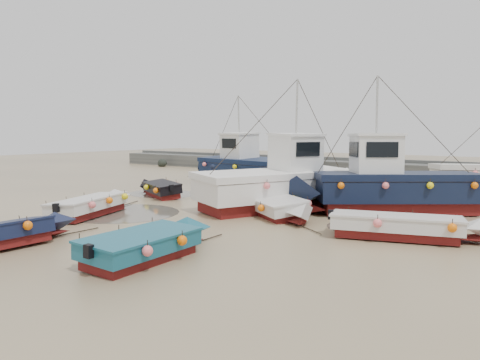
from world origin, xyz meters
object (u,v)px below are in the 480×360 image
object	(u,v)px
dinghy_2	(150,241)
cabin_boat_2	(383,184)
cabin_boat_1	(287,181)
cabin_boat_0	(245,166)
dinghy_1	(6,231)
dinghy_0	(94,203)
dinghy_5	(279,205)
person	(212,189)
dinghy_3	(407,224)
dinghy_4	(161,187)

from	to	relation	value
dinghy_2	cabin_boat_2	distance (m)	12.10
cabin_boat_1	cabin_boat_2	xyz separation A→B (m)	(4.29, 1.38, 0.02)
cabin_boat_0	cabin_boat_2	bearing A→B (deg)	-106.32
cabin_boat_1	dinghy_1	bearing A→B (deg)	-82.14
dinghy_0	dinghy_5	world-z (taller)	same
cabin_boat_1	person	world-z (taller)	cabin_boat_1
dinghy_3	cabin_boat_1	distance (m)	7.65
dinghy_2	cabin_boat_0	distance (m)	19.93
dinghy_3	cabin_boat_1	xyz separation A→B (m)	(-6.84, 3.35, 0.77)
dinghy_5	cabin_boat_2	bearing A→B (deg)	174.50
dinghy_5	cabin_boat_2	size ratio (longest dim) A/B	0.58
dinghy_5	dinghy_1	bearing A→B (deg)	9.23
dinghy_2	dinghy_4	distance (m)	13.44
person	cabin_boat_2	bearing A→B (deg)	128.13
dinghy_3	cabin_boat_2	distance (m)	5.43
dinghy_1	cabin_boat_0	bearing A→B (deg)	102.81
dinghy_0	person	distance (m)	10.51
dinghy_5	cabin_boat_0	xyz separation A→B (m)	(-8.93, 9.77, 0.75)
dinghy_4	cabin_boat_0	distance (m)	8.12
cabin_boat_0	cabin_boat_2	size ratio (longest dim) A/B	1.25
dinghy_3	dinghy_5	xyz separation A→B (m)	(-5.71, 0.82, 0.02)
person	dinghy_4	bearing A→B (deg)	44.60
cabin_boat_0	cabin_boat_1	world-z (taller)	same
dinghy_5	cabin_boat_2	xyz separation A→B (m)	(3.16, 3.90, 0.78)
dinghy_1	dinghy_2	bearing A→B (deg)	20.91
dinghy_2	person	size ratio (longest dim) A/B	3.69
dinghy_0	cabin_boat_2	size ratio (longest dim) A/B	0.69
dinghy_1	dinghy_4	distance (m)	12.32
dinghy_1	cabin_boat_1	size ratio (longest dim) A/B	0.53
dinghy_4	cabin_boat_1	bearing A→B (deg)	-58.71
dinghy_5	dinghy_4	bearing A→B (deg)	-67.01
cabin_boat_1	dinghy_4	bearing A→B (deg)	-151.29
cabin_boat_1	dinghy_5	bearing A→B (deg)	-43.17
cabin_boat_1	cabin_boat_2	world-z (taller)	same
cabin_boat_1	dinghy_2	bearing A→B (deg)	-59.07
dinghy_3	cabin_boat_2	xyz separation A→B (m)	(-2.55, 4.73, 0.79)
dinghy_1	person	bearing A→B (deg)	105.47
person	dinghy_0	bearing A→B (deg)	57.52
dinghy_4	cabin_boat_0	bearing A→B (deg)	24.07
dinghy_5	cabin_boat_1	world-z (taller)	cabin_boat_1
cabin_boat_0	cabin_boat_1	distance (m)	10.64
dinghy_0	cabin_boat_2	world-z (taller)	cabin_boat_2
dinghy_5	person	size ratio (longest dim) A/B	3.29
dinghy_4	cabin_boat_0	world-z (taller)	cabin_boat_0
dinghy_0	dinghy_3	distance (m)	13.30
dinghy_4	dinghy_5	size ratio (longest dim) A/B	0.99
dinghy_1	dinghy_5	distance (m)	10.63
dinghy_0	dinghy_1	xyz separation A→B (m)	(2.76, -5.37, 0.01)
cabin_boat_1	person	distance (m)	8.56
dinghy_1	dinghy_5	size ratio (longest dim) A/B	1.09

